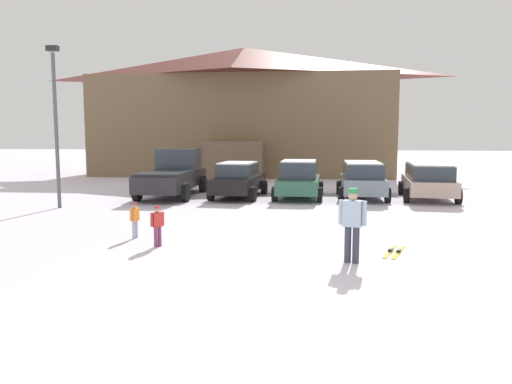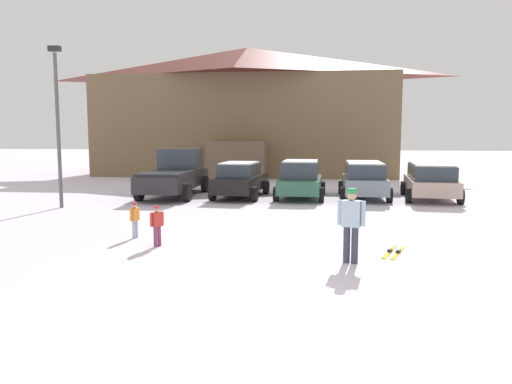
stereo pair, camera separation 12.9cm
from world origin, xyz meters
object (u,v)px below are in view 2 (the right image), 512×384
at_px(parked_green_coupe, 301,179).
at_px(lamp_post, 58,119).
at_px(parked_black_sedan, 240,180).
at_px(pair_of_skis, 394,252).
at_px(pickup_truck, 176,174).
at_px(parked_beige_suv, 430,180).
at_px(parked_grey_wagon, 364,179).
at_px(skier_adult_in_blue_parka, 351,221).
at_px(ski_lodge, 247,111).
at_px(skier_child_in_orange_jacket, 135,218).
at_px(skier_child_in_red_jacket, 157,223).

bearing_deg(parked_green_coupe, lamp_post, -156.22).
relative_size(parked_black_sedan, pair_of_skis, 3.07).
bearing_deg(pickup_truck, lamp_post, -128.55).
bearing_deg(lamp_post, parked_beige_suv, 16.26).
height_order(parked_grey_wagon, skier_adult_in_blue_parka, skier_adult_in_blue_parka).
distance_m(pickup_truck, skier_adult_in_blue_parka, 13.47).
bearing_deg(pickup_truck, pair_of_skis, -50.78).
height_order(ski_lodge, pair_of_skis, ski_lodge).
xyz_separation_m(ski_lodge, parked_black_sedan, (1.59, -13.51, -3.67)).
distance_m(parked_grey_wagon, pair_of_skis, 10.31).
relative_size(parked_green_coupe, parked_beige_suv, 0.92).
bearing_deg(parked_green_coupe, skier_child_in_orange_jacket, -114.76).
height_order(parked_black_sedan, parked_beige_suv, parked_black_sedan).
bearing_deg(lamp_post, ski_lodge, 74.44).
xyz_separation_m(skier_child_in_red_jacket, pair_of_skis, (5.88, 0.03, -0.57)).
height_order(parked_green_coupe, parked_grey_wagon, parked_green_coupe).
bearing_deg(ski_lodge, skier_child_in_red_jacket, -87.56).
xyz_separation_m(skier_child_in_orange_jacket, pair_of_skis, (6.82, -0.90, -0.54)).
bearing_deg(parked_black_sedan, skier_child_in_orange_jacket, -99.58).
xyz_separation_m(parked_grey_wagon, parked_beige_suv, (2.85, 0.07, -0.02)).
distance_m(parked_green_coupe, parked_grey_wagon, 2.79).
xyz_separation_m(parked_black_sedan, pair_of_skis, (5.29, -9.94, -0.79)).
bearing_deg(parked_green_coupe, parked_grey_wagon, 4.30).
xyz_separation_m(parked_green_coupe, parked_grey_wagon, (2.78, 0.21, 0.04)).
bearing_deg(pair_of_skis, skier_adult_in_blue_parka, -135.36).
height_order(parked_green_coupe, lamp_post, lamp_post).
relative_size(parked_green_coupe, parked_grey_wagon, 1.03).
xyz_separation_m(parked_beige_suv, pickup_truck, (-11.42, -0.09, 0.13)).
relative_size(parked_green_coupe, lamp_post, 0.72).
distance_m(skier_child_in_red_jacket, skier_adult_in_blue_parka, 4.91).
distance_m(parked_black_sedan, parked_grey_wagon, 5.50).
height_order(ski_lodge, skier_child_in_red_jacket, ski_lodge).
relative_size(pickup_truck, skier_child_in_red_jacket, 5.59).
bearing_deg(lamp_post, pair_of_skis, -27.24).
relative_size(parked_green_coupe, pair_of_skis, 3.06).
distance_m(parked_black_sedan, pickup_truck, 3.10).
distance_m(skier_adult_in_blue_parka, lamp_post, 13.03).
relative_size(parked_beige_suv, pickup_truck, 0.82).
height_order(skier_child_in_orange_jacket, pair_of_skis, skier_child_in_orange_jacket).
bearing_deg(skier_adult_in_blue_parka, pickup_truck, 122.64).
bearing_deg(skier_child_in_red_jacket, pickup_truck, 103.60).
bearing_deg(pickup_truck, parked_beige_suv, 0.46).
bearing_deg(parked_black_sedan, skier_child_in_red_jacket, -93.38).
xyz_separation_m(parked_black_sedan, skier_child_in_red_jacket, (-0.59, -9.97, -0.22)).
bearing_deg(skier_child_in_orange_jacket, pickup_truck, 99.41).
bearing_deg(parked_beige_suv, ski_lodge, 127.16).
relative_size(parked_black_sedan, skier_child_in_red_jacket, 4.24).
relative_size(parked_green_coupe, skier_child_in_red_jacket, 4.22).
xyz_separation_m(parked_green_coupe, skier_adult_in_blue_parka, (1.49, -11.15, 0.10)).
height_order(parked_black_sedan, pickup_truck, pickup_truck).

